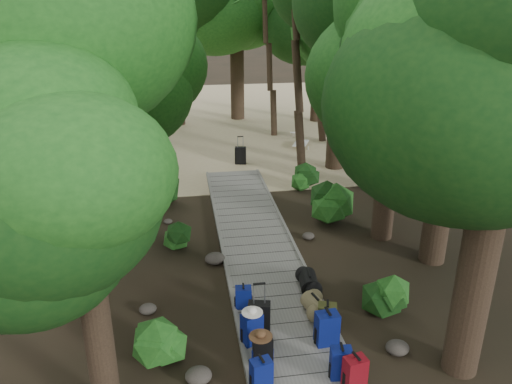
{
  "coord_description": "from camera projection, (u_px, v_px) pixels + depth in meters",
  "views": [
    {
      "loc": [
        -1.92,
        -10.78,
        6.38
      ],
      "look_at": [
        0.2,
        2.57,
        1.0
      ],
      "focal_mm": 35.0,
      "sensor_mm": 36.0,
      "label": 1
    }
  ],
  "objects": [
    {
      "name": "tree_right_d",
      "position": [
        417.0,
        9.0,
        14.87
      ],
      "size": [
        6.49,
        6.49,
        11.9
      ],
      "primitive_type": null,
      "color": "black",
      "rests_on": "ground"
    },
    {
      "name": "palm_right_b",
      "position": [
        325.0,
        45.0,
        21.92
      ],
      "size": [
        4.44,
        4.44,
        8.59
      ],
      "primitive_type": null,
      "color": "#113D13",
      "rests_on": "ground"
    },
    {
      "name": "palm_right_c",
      "position": [
        279.0,
        67.0,
        23.17
      ],
      "size": [
        4.04,
        4.04,
        6.43
      ],
      "primitive_type": null,
      "color": "#113D13",
      "rests_on": "ground"
    },
    {
      "name": "shrub_right_b",
      "position": [
        332.0,
        202.0,
        14.87
      ],
      "size": [
        1.35,
        1.35,
        1.21
      ],
      "primitive_type": null,
      "color": "#1A4E17",
      "rests_on": "ground"
    },
    {
      "name": "tree_right_b",
      "position": [
        458.0,
        80.0,
        11.15
      ],
      "size": [
        5.14,
        5.14,
        9.17
      ],
      "primitive_type": null,
      "color": "black",
      "rests_on": "ground"
    },
    {
      "name": "rock_right_b",
      "position": [
        381.0,
        290.0,
        11.28
      ],
      "size": [
        0.55,
        0.49,
        0.3
      ],
      "primitive_type": null,
      "color": "#4C473F",
      "rests_on": "ground"
    },
    {
      "name": "shrub_right_a",
      "position": [
        383.0,
        294.0,
        10.62
      ],
      "size": [
        0.97,
        0.97,
        0.88
      ],
      "primitive_type": null,
      "color": "#1A4E17",
      "rests_on": "ground"
    },
    {
      "name": "backpack_left_d",
      "position": [
        243.0,
        296.0,
        10.64
      ],
      "size": [
        0.36,
        0.28,
        0.52
      ],
      "primitive_type": null,
      "rotation": [
        0.0,
        0.0,
        -0.09
      ],
      "color": "navy",
      "rests_on": "boardwalk"
    },
    {
      "name": "lone_suitcase_on_sand",
      "position": [
        241.0,
        155.0,
        19.95
      ],
      "size": [
        0.48,
        0.33,
        0.68
      ],
      "primitive_type": null,
      "rotation": [
        0.0,
        0.0,
        -0.21
      ],
      "color": "black",
      "rests_on": "sand_beach"
    },
    {
      "name": "backpack_right_c",
      "position": [
        327.0,
        327.0,
        9.49
      ],
      "size": [
        0.45,
        0.33,
        0.73
      ],
      "primitive_type": null,
      "rotation": [
        0.0,
        0.0,
        0.07
      ],
      "color": "navy",
      "rests_on": "boardwalk"
    },
    {
      "name": "palm_right_a",
      "position": [
        308.0,
        76.0,
        17.54
      ],
      "size": [
        4.34,
        4.34,
        7.39
      ],
      "primitive_type": null,
      "color": "#113D13",
      "rests_on": "ground"
    },
    {
      "name": "suitcase_on_boardwalk",
      "position": [
        259.0,
        318.0,
        9.8
      ],
      "size": [
        0.48,
        0.33,
        0.67
      ],
      "primitive_type": null,
      "rotation": [
        0.0,
        0.0,
        -0.23
      ],
      "color": "black",
      "rests_on": "boardwalk"
    },
    {
      "name": "hat_brown",
      "position": [
        261.0,
        334.0,
        8.75
      ],
      "size": [
        0.42,
        0.42,
        0.13
      ],
      "primitive_type": null,
      "color": "#51351E",
      "rests_on": "backpack_left_b"
    },
    {
      "name": "tree_left_a",
      "position": [
        85.0,
        243.0,
        6.97
      ],
      "size": [
        3.77,
        3.77,
        6.29
      ],
      "primitive_type": null,
      "color": "black",
      "rests_on": "ground"
    },
    {
      "name": "rock_left_a",
      "position": [
        199.0,
        376.0,
        8.77
      ],
      "size": [
        0.48,
        0.43,
        0.26
      ],
      "primitive_type": null,
      "color": "#4C473F",
      "rests_on": "ground"
    },
    {
      "name": "backpack_right_a",
      "position": [
        355.0,
        371.0,
        8.42
      ],
      "size": [
        0.41,
        0.33,
        0.66
      ],
      "primitive_type": null,
      "rotation": [
        0.0,
        0.0,
        0.21
      ],
      "color": "maroon",
      "rests_on": "boardwalk"
    },
    {
      "name": "boardwalk",
      "position": [
        258.0,
        246.0,
        13.42
      ],
      "size": [
        2.0,
        12.0,
        0.12
      ],
      "primitive_type": "cube",
      "color": "slate",
      "rests_on": "ground"
    },
    {
      "name": "tree_right_c",
      "position": [
        396.0,
        87.0,
        12.54
      ],
      "size": [
        4.85,
        4.85,
        8.39
      ],
      "primitive_type": null,
      "color": "black",
      "rests_on": "ground"
    },
    {
      "name": "rock_left_b",
      "position": [
        148.0,
        309.0,
        10.68
      ],
      "size": [
        0.37,
        0.34,
        0.21
      ],
      "primitive_type": null,
      "color": "#4C473F",
      "rests_on": "ground"
    },
    {
      "name": "backpack_left_c",
      "position": [
        252.0,
        327.0,
        9.52
      ],
      "size": [
        0.45,
        0.4,
        0.7
      ],
      "primitive_type": null,
      "rotation": [
        0.0,
        0.0,
        0.41
      ],
      "color": "navy",
      "rests_on": "boardwalk"
    },
    {
      "name": "shrub_left_a",
      "position": [
        163.0,
        340.0,
        9.18
      ],
      "size": [
        1.01,
        1.01,
        0.91
      ],
      "primitive_type": null,
      "color": "#1A4E17",
      "rests_on": "ground"
    },
    {
      "name": "palm_left_a",
      "position": [
        101.0,
        78.0,
        16.01
      ],
      "size": [
        4.87,
        4.87,
        7.75
      ],
      "primitive_type": null,
      "color": "#113D13",
      "rests_on": "ground"
    },
    {
      "name": "tree_right_e",
      "position": [
        342.0,
        34.0,
        17.82
      ],
      "size": [
        5.6,
        5.6,
        10.07
      ],
      "primitive_type": null,
      "color": "black",
      "rests_on": "ground"
    },
    {
      "name": "shrub_right_c",
      "position": [
        304.0,
        178.0,
        17.32
      ],
      "size": [
        0.94,
        0.94,
        0.84
      ],
      "primitive_type": null,
      "color": "#1A4E17",
      "rests_on": "ground"
    },
    {
      "name": "backpack_right_d",
      "position": [
        327.0,
        315.0,
        9.98
      ],
      "size": [
        0.43,
        0.36,
        0.57
      ],
      "primitive_type": null,
      "rotation": [
        0.0,
        0.0,
        -0.29
      ],
      "color": "#404118",
      "rests_on": "boardwalk"
    },
    {
      "name": "rock_left_d",
      "position": [
        168.0,
        221.0,
        14.85
      ],
      "size": [
        0.26,
        0.23,
        0.14
      ],
      "primitive_type": null,
      "color": "#4C473F",
      "rests_on": "ground"
    },
    {
      "name": "tree_back_a",
      "position": [
        175.0,
        37.0,
        24.54
      ],
      "size": [
        5.08,
        5.08,
        8.79
      ],
      "primitive_type": null,
      "color": "black",
      "rests_on": "ground"
    },
    {
      "name": "backpack_left_b",
      "position": [
        263.0,
        349.0,
        8.95
      ],
      "size": [
        0.36,
        0.26,
        0.65
      ],
      "primitive_type": null,
      "rotation": [
        0.0,
        0.0,
        -0.03
      ],
      "color": "black",
      "rests_on": "boardwalk"
    },
    {
      "name": "tree_right_f",
      "position": [
        379.0,
        41.0,
        20.04
      ],
      "size": [
        5.17,
        5.17,
        9.22
      ],
      "primitive_type": null,
      "color": "black",
      "rests_on": "ground"
    },
    {
      "name": "shrub_left_c",
      "position": [
        158.0,
        188.0,
        16.05
      ],
      "size": [
        1.26,
        1.26,
        1.13
      ],
      "primitive_type": null,
      "color": "#1A4E17",
      "rests_on": "ground"
    },
    {
      "name": "tree_back_c",
      "position": [
        320.0,
        33.0,
        25.27
      ],
      "size": [
        5.04,
        5.04,
        9.07
      ],
      "primitive_type": null,
      "color": "black",
      "rests_on": "ground"
    },
    {
      "name": "tree_back_d",
      "position": [
        102.0,
        50.0,
        23.28
      ],
      "size": [
        4.75,
        4.75,
        7.92
      ],
      "primitive_type": null,
      "color": "black",
      "rests_on": "ground"
    },
    {
      "name": "rock_left_c",
      "position": [
        215.0,
        258.0,
        12.64
      ],
      "size": [
        0.51,
        0.46,
        0.28
      ],
      "primitive_type": null,
      "color": "#4C473F",
      "rests_on": "ground"
    },
    {
      "name": "tree_left_b",
      "position": [
        40.0,
        66.0,
        9.81
      ],
      "size": [
        5.63,
        5.63,
        10.13
      ],
      "primitive_type": null,
      "color": "black",
      "rests_on": "ground"
    },
    {
      "name": "rock_right_a",
      "position": [
        397.0,
        348.0,
        9.47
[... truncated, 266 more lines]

